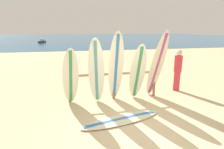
{
  "coord_description": "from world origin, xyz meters",
  "views": [
    {
      "loc": [
        -1.62,
        -3.69,
        2.45
      ],
      "look_at": [
        -0.27,
        2.66,
        0.84
      ],
      "focal_mm": 29.0,
      "sensor_mm": 36.0,
      "label": 1
    }
  ],
  "objects_px": {
    "surfboard_leaning_center": "(138,73)",
    "beachgoer_standing": "(178,69)",
    "surfboard_leaning_far_left": "(71,77)",
    "surfboard_leaning_center_left": "(116,68)",
    "surfboard_leaning_left": "(96,72)",
    "small_boat_offshore": "(42,41)",
    "surfboard_rack": "(114,80)",
    "surfboard_leaning_center_right": "(157,66)",
    "surfboard_lying_on_sand": "(121,120)"
  },
  "relations": [
    {
      "from": "surfboard_leaning_center_right",
      "to": "beachgoer_standing",
      "type": "height_order",
      "value": "surfboard_leaning_center_right"
    },
    {
      "from": "surfboard_lying_on_sand",
      "to": "small_boat_offshore",
      "type": "height_order",
      "value": "small_boat_offshore"
    },
    {
      "from": "surfboard_leaning_center_right",
      "to": "surfboard_lying_on_sand",
      "type": "distance_m",
      "value": 2.43
    },
    {
      "from": "surfboard_lying_on_sand",
      "to": "small_boat_offshore",
      "type": "relative_size",
      "value": 0.92
    },
    {
      "from": "surfboard_rack",
      "to": "small_boat_offshore",
      "type": "relative_size",
      "value": 1.22
    },
    {
      "from": "surfboard_lying_on_sand",
      "to": "surfboard_leaning_left",
      "type": "bearing_deg",
      "value": 112.97
    },
    {
      "from": "surfboard_rack",
      "to": "beachgoer_standing",
      "type": "bearing_deg",
      "value": 7.78
    },
    {
      "from": "surfboard_leaning_far_left",
      "to": "small_boat_offshore",
      "type": "height_order",
      "value": "surfboard_leaning_far_left"
    },
    {
      "from": "surfboard_leaning_center",
      "to": "small_boat_offshore",
      "type": "bearing_deg",
      "value": 104.02
    },
    {
      "from": "surfboard_lying_on_sand",
      "to": "beachgoer_standing",
      "type": "bearing_deg",
      "value": 35.07
    },
    {
      "from": "surfboard_rack",
      "to": "small_boat_offshore",
      "type": "height_order",
      "value": "surfboard_rack"
    },
    {
      "from": "surfboard_rack",
      "to": "beachgoer_standing",
      "type": "distance_m",
      "value": 2.77
    },
    {
      "from": "surfboard_leaning_center_left",
      "to": "beachgoer_standing",
      "type": "height_order",
      "value": "surfboard_leaning_center_left"
    },
    {
      "from": "beachgoer_standing",
      "to": "small_boat_offshore",
      "type": "height_order",
      "value": "beachgoer_standing"
    },
    {
      "from": "surfboard_leaning_center",
      "to": "surfboard_lying_on_sand",
      "type": "bearing_deg",
      "value": -124.96
    },
    {
      "from": "surfboard_leaning_center",
      "to": "surfboard_leaning_center_left",
      "type": "bearing_deg",
      "value": 175.16
    },
    {
      "from": "surfboard_leaning_far_left",
      "to": "surfboard_leaning_center_right",
      "type": "distance_m",
      "value": 2.97
    },
    {
      "from": "surfboard_rack",
      "to": "small_boat_offshore",
      "type": "distance_m",
      "value": 32.41
    },
    {
      "from": "surfboard_leaning_center",
      "to": "surfboard_leaning_center_right",
      "type": "relative_size",
      "value": 0.83
    },
    {
      "from": "surfboard_leaning_center_left",
      "to": "surfboard_rack",
      "type": "bearing_deg",
      "value": 91.32
    },
    {
      "from": "surfboard_leaning_far_left",
      "to": "surfboard_leaning_center_left",
      "type": "height_order",
      "value": "surfboard_leaning_center_left"
    },
    {
      "from": "surfboard_rack",
      "to": "surfboard_lying_on_sand",
      "type": "distance_m",
      "value": 1.8
    },
    {
      "from": "surfboard_leaning_left",
      "to": "surfboard_leaning_center",
      "type": "distance_m",
      "value": 1.43
    },
    {
      "from": "small_boat_offshore",
      "to": "surfboard_leaning_center_left",
      "type": "bearing_deg",
      "value": -77.22
    },
    {
      "from": "surfboard_leaning_center_right",
      "to": "surfboard_lying_on_sand",
      "type": "xyz_separation_m",
      "value": [
        -1.63,
        -1.35,
        -1.2
      ]
    },
    {
      "from": "surfboard_rack",
      "to": "surfboard_leaning_center",
      "type": "height_order",
      "value": "surfboard_leaning_center"
    },
    {
      "from": "surfboard_leaning_far_left",
      "to": "surfboard_leaning_center_right",
      "type": "xyz_separation_m",
      "value": [
        2.96,
        0.03,
        0.25
      ]
    },
    {
      "from": "surfboard_leaning_center_right",
      "to": "beachgoer_standing",
      "type": "bearing_deg",
      "value": 28.29
    },
    {
      "from": "surfboard_leaning_center_left",
      "to": "surfboard_leaning_center_right",
      "type": "bearing_deg",
      "value": -0.56
    },
    {
      "from": "surfboard_leaning_center_left",
      "to": "surfboard_lying_on_sand",
      "type": "height_order",
      "value": "surfboard_leaning_center_left"
    },
    {
      "from": "surfboard_leaning_center_left",
      "to": "beachgoer_standing",
      "type": "relative_size",
      "value": 1.45
    },
    {
      "from": "surfboard_leaning_center",
      "to": "beachgoer_standing",
      "type": "height_order",
      "value": "surfboard_leaning_center"
    },
    {
      "from": "surfboard_leaning_left",
      "to": "small_boat_offshore",
      "type": "relative_size",
      "value": 0.85
    },
    {
      "from": "small_boat_offshore",
      "to": "surfboard_leaning_left",
      "type": "bearing_deg",
      "value": -78.44
    },
    {
      "from": "surfboard_leaning_center_right",
      "to": "surfboard_lying_on_sand",
      "type": "height_order",
      "value": "surfboard_leaning_center_right"
    },
    {
      "from": "surfboard_leaning_far_left",
      "to": "surfboard_leaning_center_right",
      "type": "relative_size",
      "value": 0.79
    },
    {
      "from": "surfboard_leaning_left",
      "to": "small_boat_offshore",
      "type": "bearing_deg",
      "value": 101.56
    },
    {
      "from": "beachgoer_standing",
      "to": "surfboard_leaning_center_right",
      "type": "bearing_deg",
      "value": -151.71
    },
    {
      "from": "surfboard_rack",
      "to": "surfboard_leaning_center",
      "type": "xyz_separation_m",
      "value": [
        0.76,
        -0.35,
        0.31
      ]
    },
    {
      "from": "surfboard_rack",
      "to": "small_boat_offshore",
      "type": "xyz_separation_m",
      "value": [
        -7.22,
        31.59,
        -0.46
      ]
    },
    {
      "from": "surfboard_leaning_far_left",
      "to": "surfboard_leaning_center_left",
      "type": "xyz_separation_m",
      "value": [
        1.49,
        0.05,
        0.24
      ]
    },
    {
      "from": "surfboard_rack",
      "to": "beachgoer_standing",
      "type": "xyz_separation_m",
      "value": [
        2.74,
        0.37,
        0.21
      ]
    },
    {
      "from": "surfboard_rack",
      "to": "surfboard_leaning_center_right",
      "type": "distance_m",
      "value": 1.6
    },
    {
      "from": "surfboard_leaning_far_left",
      "to": "surfboard_leaning_center_left",
      "type": "relative_size",
      "value": 0.8
    },
    {
      "from": "surfboard_leaning_center_left",
      "to": "surfboard_leaning_far_left",
      "type": "bearing_deg",
      "value": -178.19
    },
    {
      "from": "surfboard_rack",
      "to": "surfboard_leaning_center_left",
      "type": "bearing_deg",
      "value": -88.68
    },
    {
      "from": "surfboard_leaning_center_right",
      "to": "surfboard_leaning_center",
      "type": "bearing_deg",
      "value": -176.1
    },
    {
      "from": "surfboard_leaning_center_right",
      "to": "small_boat_offshore",
      "type": "bearing_deg",
      "value": 105.26
    },
    {
      "from": "surfboard_leaning_far_left",
      "to": "surfboard_leaning_left",
      "type": "relative_size",
      "value": 0.87
    },
    {
      "from": "surfboard_leaning_left",
      "to": "surfboard_leaning_center_right",
      "type": "height_order",
      "value": "surfboard_leaning_center_right"
    }
  ]
}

